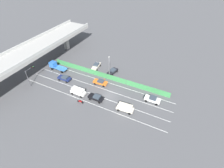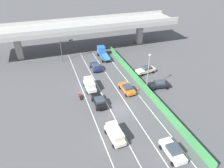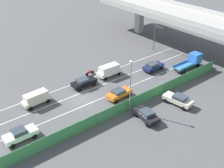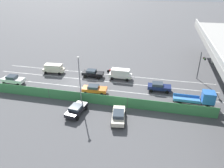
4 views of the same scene
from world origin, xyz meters
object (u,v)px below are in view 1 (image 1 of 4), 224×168
at_px(car_van_white, 78,91).
at_px(street_lamp, 109,66).
at_px(car_van_cream, 125,107).
at_px(flatbed_truck_blue, 55,66).
at_px(car_taxi_orange, 100,82).
at_px(traffic_light, 30,74).
at_px(motorcycle, 80,102).
at_px(parked_sedan_dark, 113,71).
at_px(car_sedan_navy, 64,78).
at_px(car_sedan_white, 153,99).
at_px(car_sedan_black, 96,98).
at_px(traffic_cone, 104,79).
at_px(parked_sedan_cream, 96,66).

bearing_deg(car_van_white, street_lamp, -23.32).
height_order(car_van_cream, flatbed_truck_blue, flatbed_truck_blue).
xyz_separation_m(car_taxi_orange, traffic_light, (-9.41, 18.99, 3.16)).
distance_m(motorcycle, street_lamp, 14.27).
distance_m(parked_sedan_dark, street_lamp, 5.16).
distance_m(car_taxi_orange, street_lamp, 5.69).
distance_m(car_van_cream, traffic_light, 30.43).
relative_size(car_sedan_navy, parked_sedan_dark, 0.95).
height_order(car_sedan_white, flatbed_truck_blue, flatbed_truck_blue).
distance_m(car_sedan_black, flatbed_truck_blue, 21.71).
bearing_deg(car_van_white, car_van_cream, -88.91).
distance_m(car_sedan_navy, traffic_cone, 12.80).
relative_size(motorcycle, parked_sedan_dark, 0.43).
xyz_separation_m(car_sedan_white, street_lamp, (3.95, 15.53, 4.01)).
distance_m(parked_sedan_cream, traffic_cone, 7.52).
height_order(car_van_cream, traffic_light, traffic_light).
bearing_deg(parked_sedan_dark, traffic_cone, 169.45).
bearing_deg(flatbed_truck_blue, car_sedan_white, -90.63).
xyz_separation_m(car_taxi_orange, traffic_cone, (2.54, 0.05, -0.57)).
bearing_deg(street_lamp, car_sedan_black, -173.29).
bearing_deg(car_van_cream, traffic_light, 95.26).
relative_size(traffic_light, traffic_cone, 9.04).
distance_m(car_taxi_orange, car_van_cream, 13.00).
xyz_separation_m(car_taxi_orange, parked_sedan_dark, (6.97, -0.78, -0.00)).
xyz_separation_m(car_van_white, flatbed_truck_blue, (7.16, 14.75, 0.15)).
distance_m(car_sedan_black, car_sedan_navy, 14.07).
bearing_deg(parked_sedan_cream, parked_sedan_dark, -92.43).
bearing_deg(car_sedan_black, parked_sedan_dark, 6.67).
bearing_deg(car_van_cream, parked_sedan_cream, 50.86).
bearing_deg(car_sedan_black, car_sedan_white, -65.72).
distance_m(car_sedan_navy, car_van_white, 8.61).
bearing_deg(motorcycle, traffic_light, 89.48).
bearing_deg(car_sedan_white, car_taxi_orange, 89.53).
bearing_deg(parked_sedan_dark, car_taxi_orange, 173.63).
xyz_separation_m(car_van_white, parked_sedan_dark, (13.88, -4.26, -0.35)).
relative_size(car_sedan_black, motorcycle, 2.27).
xyz_separation_m(parked_sedan_dark, traffic_light, (-16.38, 19.77, 3.17)).
xyz_separation_m(flatbed_truck_blue, motorcycle, (-9.82, -17.24, -0.90)).
relative_size(car_van_cream, flatbed_truck_blue, 0.72).
height_order(car_sedan_navy, car_van_white, car_van_white).
distance_m(traffic_light, street_lamp, 24.10).
relative_size(car_sedan_navy, parked_sedan_cream, 0.88).
distance_m(parked_sedan_dark, parked_sedan_cream, 6.66).
relative_size(parked_sedan_cream, traffic_cone, 7.66).
height_order(traffic_light, street_lamp, street_lamp).
relative_size(car_sedan_navy, traffic_cone, 6.74).
relative_size(flatbed_truck_blue, traffic_light, 1.12).
height_order(car_sedan_black, parked_sedan_dark, car_sedan_black).
bearing_deg(car_sedan_white, street_lamp, 75.74).
distance_m(motorcycle, parked_sedan_cream, 17.52).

